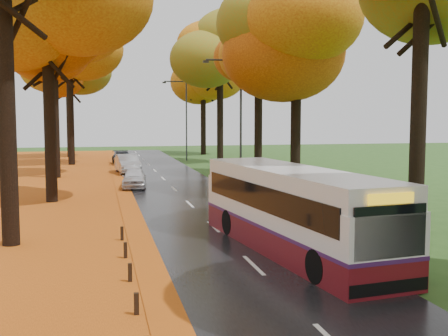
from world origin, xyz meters
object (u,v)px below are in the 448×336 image
object	(u,v)px
streetlamp_far	(184,114)
car_dark	(122,158)
streetlamp_mid	(237,112)
car_white	(134,178)
car_silver	(128,164)
bus	(293,208)

from	to	relation	value
streetlamp_far	car_dark	xyz separation A→B (m)	(-6.28, -3.29, -4.07)
streetlamp_mid	car_white	bearing A→B (deg)	169.57
streetlamp_far	car_silver	distance (m)	13.74
bus	car_white	xyz separation A→B (m)	(-4.08, 17.71, -0.82)
car_silver	bus	bearing A→B (deg)	-87.04
car_white	car_dark	distance (m)	17.56
car_white	bus	bearing A→B (deg)	-71.76
car_dark	streetlamp_far	bearing A→B (deg)	24.43
streetlamp_mid	bus	bearing A→B (deg)	-97.57
car_white	car_silver	bearing A→B (deg)	94.85
car_white	car_silver	xyz separation A→B (m)	(0.07, 9.24, 0.12)
car_silver	car_dark	world-z (taller)	car_silver
streetlamp_far	bus	size ratio (longest dim) A/B	0.75
streetlamp_mid	streetlamp_far	distance (m)	22.00
streetlamp_mid	car_dark	distance (m)	20.15
streetlamp_far	bus	world-z (taller)	streetlamp_far
streetlamp_mid	bus	xyz separation A→B (m)	(-2.20, -16.56, -3.24)
bus	car_dark	world-z (taller)	bus
car_white	car_dark	world-z (taller)	car_white
streetlamp_mid	car_dark	world-z (taller)	streetlamp_mid
bus	car_silver	bearing A→B (deg)	90.86
car_white	car_dark	xyz separation A→B (m)	(-0.00, 17.56, -0.01)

